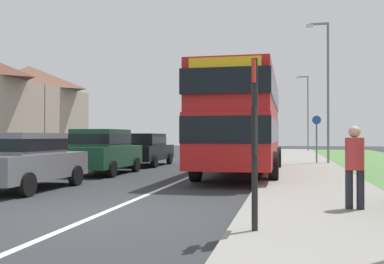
# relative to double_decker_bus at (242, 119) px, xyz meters

# --- Properties ---
(ground_plane) EXTENTS (120.00, 120.00, 0.00)m
(ground_plane) POSITION_rel_double_decker_bus_xyz_m (-1.79, -9.10, -2.14)
(ground_plane) COLOR #2D3033
(lane_marking_centre) EXTENTS (0.14, 60.00, 0.01)m
(lane_marking_centre) POSITION_rel_double_decker_bus_xyz_m (-1.79, -1.10, -2.14)
(lane_marking_centre) COLOR silver
(lane_marking_centre) RESTS_ON ground_plane
(pavement_near_side) EXTENTS (3.20, 68.00, 0.12)m
(pavement_near_side) POSITION_rel_double_decker_bus_xyz_m (2.41, -3.10, -2.08)
(pavement_near_side) COLOR gray
(pavement_near_side) RESTS_ON ground_plane
(double_decker_bus) EXTENTS (2.80, 9.81, 3.70)m
(double_decker_bus) POSITION_rel_double_decker_bus_xyz_m (0.00, 0.00, 0.00)
(double_decker_bus) COLOR red
(double_decker_bus) RESTS_ON ground_plane
(parked_car_grey) EXTENTS (1.96, 4.10, 1.56)m
(parked_car_grey) POSITION_rel_double_decker_bus_xyz_m (-5.39, -5.97, -1.27)
(parked_car_grey) COLOR slate
(parked_car_grey) RESTS_ON ground_plane
(parked_car_dark_green) EXTENTS (1.96, 4.09, 1.74)m
(parked_car_dark_green) POSITION_rel_double_decker_bus_xyz_m (-5.33, -0.79, -1.19)
(parked_car_dark_green) COLOR #19472D
(parked_car_dark_green) RESTS_ON ground_plane
(parked_car_black) EXTENTS (2.00, 4.44, 1.61)m
(parked_car_black) POSITION_rel_double_decker_bus_xyz_m (-5.31, 4.27, -1.25)
(parked_car_black) COLOR black
(parked_car_black) RESTS_ON ground_plane
(pedestrian_at_stop) EXTENTS (0.34, 0.34, 1.67)m
(pedestrian_at_stop) POSITION_rel_double_decker_bus_xyz_m (2.90, -8.13, -1.17)
(pedestrian_at_stop) COLOR #23232D
(pedestrian_at_stop) RESTS_ON ground_plane
(bus_stop_sign) EXTENTS (0.09, 0.52, 2.60)m
(bus_stop_sign) POSITION_rel_double_decker_bus_xyz_m (1.21, -10.39, -0.60)
(bus_stop_sign) COLOR black
(bus_stop_sign) RESTS_ON ground_plane
(cycle_route_sign) EXTENTS (0.44, 0.08, 2.52)m
(cycle_route_sign) POSITION_rel_double_decker_bus_xyz_m (3.12, 6.47, -0.71)
(cycle_route_sign) COLOR slate
(cycle_route_sign) RESTS_ON ground_plane
(street_lamp_mid) EXTENTS (1.14, 0.20, 7.24)m
(street_lamp_mid) POSITION_rel_double_decker_bus_xyz_m (3.59, 6.48, 2.02)
(street_lamp_mid) COLOR slate
(street_lamp_mid) RESTS_ON ground_plane
(street_lamp_far) EXTENTS (1.14, 0.20, 7.14)m
(street_lamp_far) POSITION_rel_double_decker_bus_xyz_m (3.46, 26.23, 1.98)
(street_lamp_far) COLOR slate
(street_lamp_far) RESTS_ON ground_plane
(house_terrace_far_side) EXTENTS (6.74, 13.43, 6.87)m
(house_terrace_far_side) POSITION_rel_double_decker_bus_xyz_m (-17.69, 10.19, 1.29)
(house_terrace_far_side) COLOR tan
(house_terrace_far_side) RESTS_ON ground_plane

